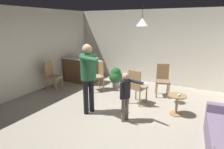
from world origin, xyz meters
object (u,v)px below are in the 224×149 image
dining_chair_centre_back (163,79)px  potted_plant_corner (116,76)px  kitchen_counter (81,70)px  spare_remote_on_table (179,95)px  dining_chair_by_counter (52,75)px  side_table_by_couch (177,102)px  person_adult (88,72)px  person_child (126,92)px  dining_chair_spare (98,74)px  dining_chair_near_wall (137,86)px

dining_chair_centre_back → potted_plant_corner: (-1.66, 0.02, -0.15)m
kitchen_counter → dining_chair_centre_back: (3.14, 0.07, 0.07)m
potted_plant_corner → spare_remote_on_table: 2.64m
dining_chair_by_counter → side_table_by_couch: bearing=82.6°
person_adult → spare_remote_on_table: 2.28m
person_child → spare_remote_on_table: person_child is taller
person_adult → dining_chair_spare: size_ratio=1.76×
person_child → potted_plant_corner: 2.47m
kitchen_counter → person_adult: size_ratio=0.72×
person_child → dining_chair_by_counter: bearing=-88.3°
side_table_by_couch → dining_chair_near_wall: (-1.12, 0.12, 0.22)m
person_adult → person_child: person_adult is taller
person_adult → person_child: 1.05m
dining_chair_by_counter → kitchen_counter: bearing=159.9°
person_adult → dining_chair_centre_back: person_adult is taller
kitchen_counter → person_adult: bearing=-47.9°
person_child → dining_chair_by_counter: person_child is taller
person_child → side_table_by_couch: bearing=147.3°
person_adult → spare_remote_on_table: person_adult is taller
kitchen_counter → person_adult: person_adult is taller
side_table_by_couch → dining_chair_by_counter: size_ratio=0.52×
kitchen_counter → potted_plant_corner: size_ratio=1.76×
spare_remote_on_table → person_adult: bearing=-155.1°
side_table_by_couch → kitchen_counter: bearing=164.4°
kitchen_counter → side_table_by_couch: 3.96m
dining_chair_by_counter → potted_plant_corner: size_ratio=1.40×
kitchen_counter → person_adult: 2.80m
dining_chair_centre_back → dining_chair_spare: same height
dining_chair_by_counter → dining_chair_spare: same height
dining_chair_centre_back → spare_remote_on_table: bearing=101.3°
side_table_by_couch → person_child: bearing=-137.6°
dining_chair_near_wall → spare_remote_on_table: size_ratio=7.69×
side_table_by_couch → dining_chair_centre_back: (-0.66, 1.13, 0.22)m
dining_chair_spare → dining_chair_centre_back: bearing=-129.3°
person_adult → dining_chair_near_wall: person_adult is taller
side_table_by_couch → dining_chair_centre_back: 1.33m
side_table_by_couch → dining_chair_by_counter: dining_chair_by_counter is taller
kitchen_counter → potted_plant_corner: kitchen_counter is taller
kitchen_counter → side_table_by_couch: kitchen_counter is taller
potted_plant_corner → person_child: bearing=-57.1°
dining_chair_by_counter → potted_plant_corner: (1.71, 1.35, -0.15)m
dining_chair_by_counter → dining_chair_near_wall: same height
kitchen_counter → dining_chair_spare: (1.10, -0.47, 0.07)m
person_adult → potted_plant_corner: (-0.35, 2.12, -0.70)m
side_table_by_couch → dining_chair_near_wall: size_ratio=0.52×
dining_chair_by_counter → spare_remote_on_table: size_ratio=7.69×
kitchen_counter → potted_plant_corner: (1.49, 0.09, -0.08)m
spare_remote_on_table → kitchen_counter: bearing=164.0°
spare_remote_on_table → dining_chair_spare: bearing=167.0°
kitchen_counter → dining_chair_centre_back: size_ratio=1.26×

